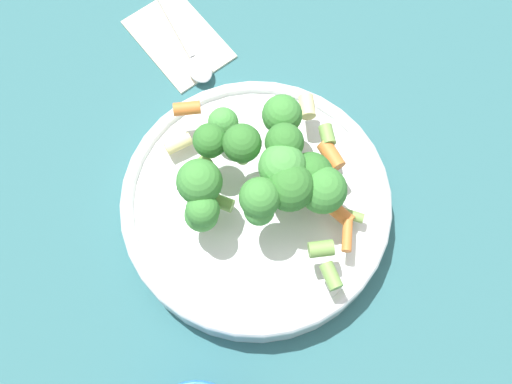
{
  "coord_description": "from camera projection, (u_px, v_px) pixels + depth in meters",
  "views": [
    {
      "loc": [
        -0.03,
        0.2,
        0.58
      ],
      "look_at": [
        0.0,
        0.0,
        0.06
      ],
      "focal_mm": 42.0,
      "sensor_mm": 36.0,
      "label": 1
    }
  ],
  "objects": [
    {
      "name": "spoon",
      "position": [
        185.0,
        43.0,
        0.68
      ],
      "size": [
        0.12,
        0.16,
        0.01
      ],
      "rotation": [
        0.0,
        0.0,
        8.47
      ],
      "color": "silver",
      "rests_on": "napkin"
    },
    {
      "name": "pasta_salad",
      "position": [
        267.0,
        172.0,
        0.54
      ],
      "size": [
        0.2,
        0.19,
        0.08
      ],
      "color": "#8CB766",
      "rests_on": "bowl"
    },
    {
      "name": "napkin",
      "position": [
        178.0,
        38.0,
        0.69
      ],
      "size": [
        0.14,
        0.14,
        0.01
      ],
      "color": "beige",
      "rests_on": "ground_plane"
    },
    {
      "name": "bowl",
      "position": [
        256.0,
        204.0,
        0.59
      ],
      "size": [
        0.27,
        0.27,
        0.04
      ],
      "color": "silver",
      "rests_on": "ground_plane"
    },
    {
      "name": "ground_plane",
      "position": [
        256.0,
        212.0,
        0.62
      ],
      "size": [
        3.0,
        3.0,
        0.0
      ],
      "primitive_type": "plane",
      "color": "#2D6066"
    }
  ]
}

